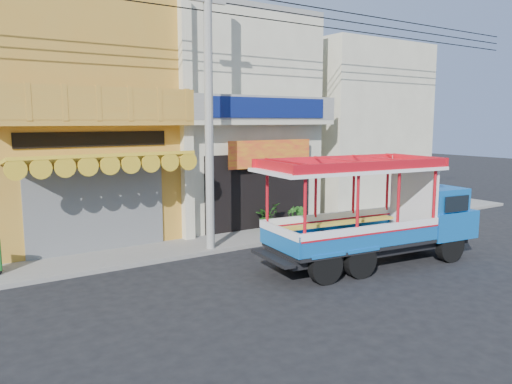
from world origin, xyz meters
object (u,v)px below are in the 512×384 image
Objects in this scene: utility_pole at (213,90)px; songthaew_truck at (385,212)px; potted_plant_a at (267,216)px; potted_plant_b at (302,218)px; potted_plant_c at (292,218)px.

songthaew_truck is at bearing -47.27° from utility_pole.
utility_pole is 6.27m from songthaew_truck.
songthaew_truck is 6.89× the size of potted_plant_a.
utility_pole is 5.41m from potted_plant_a.
songthaew_truck is 7.88× the size of potted_plant_b.
songthaew_truck is (3.51, -3.79, -3.55)m from utility_pole.
potted_plant_b is (0.41, 4.28, -0.93)m from songthaew_truck.
potted_plant_b is 0.96× the size of potted_plant_c.
potted_plant_b is at bearing 7.03° from utility_pole.
potted_plant_c is at bearing 27.33° from potted_plant_b.
potted_plant_a is at bearing 10.47° from potted_plant_b.
potted_plant_c is (3.57, 0.60, -4.46)m from utility_pole.
utility_pole reaches higher than potted_plant_b.
utility_pole is at bearing 132.73° from songthaew_truck.
potted_plant_a is 1.14× the size of potted_plant_b.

